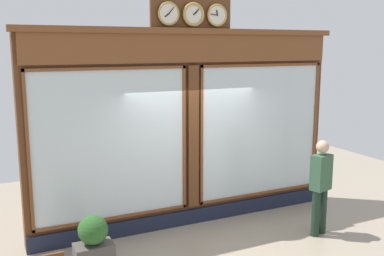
{
  "coord_description": "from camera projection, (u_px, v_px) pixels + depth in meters",
  "views": [
    {
      "loc": [
        3.45,
        7.15,
        3.27
      ],
      "look_at": [
        0.0,
        0.0,
        1.81
      ],
      "focal_mm": 41.9,
      "sensor_mm": 36.0,
      "label": 1
    }
  ],
  "objects": [
    {
      "name": "pedestrian",
      "position": [
        321.0,
        183.0,
        7.72
      ],
      "size": [
        0.4,
        0.3,
        1.69
      ],
      "color": "#1C2F21",
      "rests_on": "ground_plane"
    },
    {
      "name": "planter_shrub",
      "position": [
        93.0,
        230.0,
        6.48
      ],
      "size": [
        0.44,
        0.44,
        0.44
      ],
      "primitive_type": "sphere",
      "color": "#285623",
      "rests_on": "planter_box"
    },
    {
      "name": "shop_facade",
      "position": [
        189.0,
        127.0,
        8.18
      ],
      "size": [
        5.99,
        0.42,
        4.1
      ],
      "color": "#5B3319",
      "rests_on": "ground_plane"
    }
  ]
}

